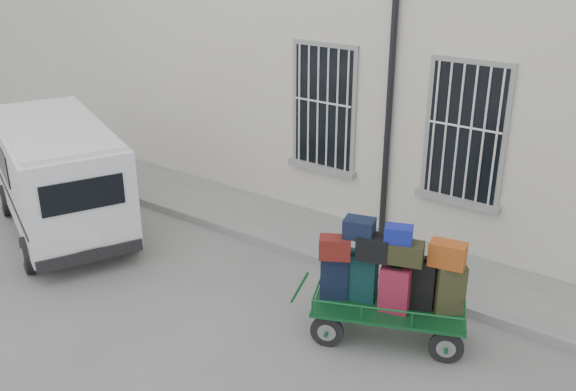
# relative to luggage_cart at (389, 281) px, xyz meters

# --- Properties ---
(ground) EXTENTS (80.00, 80.00, 0.00)m
(ground) POSITION_rel_luggage_cart_xyz_m (-2.49, -0.19, -0.91)
(ground) COLOR slate
(ground) RESTS_ON ground
(building) EXTENTS (24.00, 5.15, 6.00)m
(building) POSITION_rel_luggage_cart_xyz_m (-2.49, 5.31, 2.09)
(building) COLOR beige
(building) RESTS_ON ground
(sidewalk) EXTENTS (24.00, 1.70, 0.15)m
(sidewalk) POSITION_rel_luggage_cart_xyz_m (-2.49, 2.01, -0.84)
(sidewalk) COLOR slate
(sidewalk) RESTS_ON ground
(luggage_cart) EXTENTS (2.40, 1.64, 1.77)m
(luggage_cart) POSITION_rel_luggage_cart_xyz_m (0.00, 0.00, 0.00)
(luggage_cart) COLOR black
(luggage_cart) RESTS_ON ground
(van) EXTENTS (4.44, 3.26, 2.08)m
(van) POSITION_rel_luggage_cart_xyz_m (-6.52, -0.47, 0.28)
(van) COLOR white
(van) RESTS_ON ground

